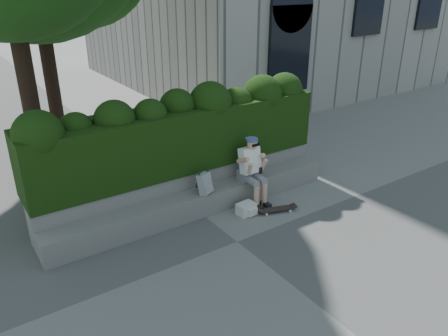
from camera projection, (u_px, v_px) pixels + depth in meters
ground at (237, 242)px, 7.64m from camera, size 80.00×80.00×0.00m
bench_ledge at (200, 202)px, 8.49m from camera, size 6.00×0.45×0.45m
planter_wall at (187, 187)px, 8.79m from camera, size 6.00×0.50×0.75m
hedge at (180, 138)px, 8.57m from camera, size 6.00×1.00×1.20m
person at (252, 168)px, 8.72m from camera, size 0.40×0.76×1.38m
skateboard at (277, 209)px, 8.58m from camera, size 0.73×0.39×0.07m
backpack_plaid at (205, 184)px, 8.28m from camera, size 0.31×0.25×0.41m
backpack_ground at (246, 209)px, 8.49m from camera, size 0.37×0.28×0.23m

